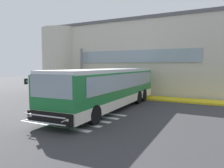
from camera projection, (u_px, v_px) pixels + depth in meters
name	position (u px, v px, depth m)	size (l,w,h in m)	color
ground_plane	(90.00, 104.00, 17.20)	(80.00, 90.00, 0.02)	#353538
bay_paint_stripes	(77.00, 118.00, 12.57)	(4.40, 3.96, 0.01)	silver
terminal_building	(140.00, 58.00, 27.27)	(20.19, 13.80, 7.57)	beige
boarding_curb	(119.00, 95.00, 21.36)	(22.39, 2.00, 0.15)	yellow
entry_support_column	(82.00, 70.00, 24.06)	(0.28, 0.28, 4.56)	slate
bus_main_foreground	(109.00, 89.00, 15.17)	(3.40, 12.41, 2.70)	#1E7238
passenger_near_column	(85.00, 83.00, 23.40)	(0.40, 0.50, 1.68)	#4C4233
passenger_by_doorway	(89.00, 84.00, 22.74)	(0.55, 0.35, 1.68)	#4C4233
passenger_at_curb_edge	(98.00, 83.00, 22.65)	(0.49, 0.52, 1.68)	#1E2338
safety_bollard_yellow	(125.00, 94.00, 19.71)	(0.18, 0.18, 0.90)	yellow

